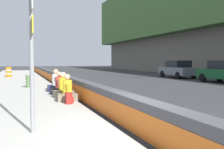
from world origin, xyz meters
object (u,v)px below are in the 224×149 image
route_sign_post (32,35)px  construction_barrel (9,72)px  backpack (69,98)px  seated_person_rear (59,87)px  fire_hydrant (28,80)px  seated_person_middle (63,89)px  parked_car_fourth (178,69)px  seated_person_foreground (67,92)px  seated_person_far (56,84)px

route_sign_post → construction_barrel: 21.01m
backpack → seated_person_rear: bearing=-1.7°
backpack → construction_barrel: size_ratio=0.42×
fire_hydrant → backpack: 6.66m
fire_hydrant → seated_person_middle: (-4.80, -1.27, -0.11)m
route_sign_post → seated_person_rear: 6.96m
backpack → parked_car_fourth: size_ratio=0.09×
route_sign_post → backpack: 4.30m
seated_person_rear → fire_hydrant: bearing=19.6°
parked_car_fourth → seated_person_foreground: bearing=133.1°
seated_person_rear → seated_person_far: size_ratio=0.93×
seated_person_rear → parked_car_fourth: size_ratio=0.23×
route_sign_post → backpack: bearing=-21.7°
seated_person_foreground → seated_person_rear: same height
seated_person_foreground → seated_person_far: (3.46, -0.02, 0.03)m
seated_person_rear → seated_person_far: (1.17, 0.00, 0.03)m
fire_hydrant → seated_person_rear: (-3.57, -1.28, -0.12)m
seated_person_far → seated_person_foreground: bearing=179.7°
route_sign_post → seated_person_middle: route_sign_post is taller
parked_car_fourth → construction_barrel: bearing=74.0°
parked_car_fourth → seated_person_rear: bearing=127.3°
seated_person_rear → seated_person_far: seated_person_far is taller
seated_person_foreground → parked_car_fourth: parked_car_fourth is taller
backpack → parked_car_fourth: bearing=-45.5°
construction_barrel → parked_car_fourth: (-4.48, -15.64, 0.24)m
route_sign_post → backpack: (3.58, -1.43, -1.90)m
seated_person_far → backpack: bearing=178.8°
route_sign_post → seated_person_middle: size_ratio=3.35×
construction_barrel → seated_person_far: bearing=-168.6°
seated_person_far → parked_car_fourth: (8.71, -12.99, 0.37)m
route_sign_post → fire_hydrant: 10.27m
backpack → construction_barrel: construction_barrel is taller
route_sign_post → seated_person_far: route_sign_post is taller
route_sign_post → construction_barrel: bearing=3.1°
construction_barrel → seated_person_foreground: bearing=-171.0°
seated_person_foreground → seated_person_rear: bearing=-0.5°
route_sign_post → parked_car_fourth: (16.44, -14.51, -1.37)m
seated_person_far → backpack: (-4.15, 0.09, -0.16)m
seated_person_foreground → backpack: 0.71m
seated_person_far → backpack: seated_person_far is taller
seated_person_middle → backpack: (-1.75, 0.08, -0.14)m
fire_hydrant → parked_car_fourth: bearing=-66.2°
construction_barrel → parked_car_fourth: size_ratio=0.21×
seated_person_middle → seated_person_far: (2.40, -0.01, 0.01)m
route_sign_post → parked_car_fourth: size_ratio=0.79×
seated_person_rear → parked_car_fourth: 16.33m
construction_barrel → parked_car_fourth: bearing=-106.0°
backpack → route_sign_post: bearing=158.3°
seated_person_foreground → seated_person_middle: 1.06m
fire_hydrant → seated_person_rear: size_ratio=0.85×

